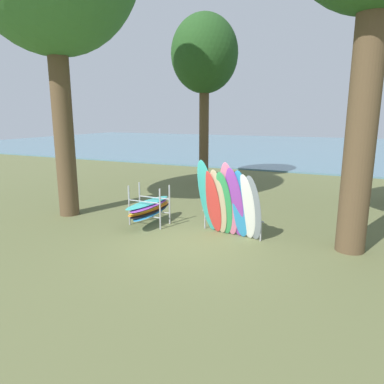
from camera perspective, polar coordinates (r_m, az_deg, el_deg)
The scene contains 5 objects.
ground_plane at distance 9.59m, azimuth -0.55°, elevation -8.23°, with size 80.00×80.00×0.00m, color #60663D.
lake_water at distance 39.64m, azimuth 19.10°, elevation 6.84°, with size 80.00×36.00×0.10m, color slate.
tree_far_left_back at distance 17.93m, azimuth 2.03°, elevation 21.10°, with size 3.18×3.18×8.05m.
leaning_board_pile at distance 9.79m, azimuth 5.93°, elevation -1.81°, with size 2.02×0.91×2.18m.
board_storage_rack at distance 11.08m, azimuth -6.82°, elevation -2.49°, with size 1.15×2.13×1.25m.
Camera 1 is at (3.82, -8.13, 3.36)m, focal length 33.00 mm.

